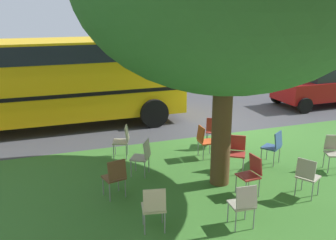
% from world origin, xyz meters
% --- Properties ---
extents(ground, '(80.00, 80.00, 0.00)m').
position_xyz_m(ground, '(0.00, 0.00, 0.00)').
color(ground, '#424247').
extents(grass_verge, '(48.00, 6.00, 0.01)m').
position_xyz_m(grass_verge, '(0.00, 3.20, 0.00)').
color(grass_verge, '#3D752D').
rests_on(grass_verge, ground).
extents(chair_0, '(0.57, 0.58, 0.88)m').
position_xyz_m(chair_0, '(1.24, 2.81, 0.52)').
color(chair_0, '#B7332D').
rests_on(chair_0, ground).
extents(chair_1, '(0.54, 0.55, 0.88)m').
position_xyz_m(chair_1, '(-1.03, 3.60, 0.52)').
color(chair_1, '#ADA393').
rests_on(chair_1, ground).
extents(chair_2, '(0.45, 0.45, 0.88)m').
position_xyz_m(chair_2, '(2.44, 5.16, 0.52)').
color(chair_2, '#ADA393').
rests_on(chair_2, ground).
extents(chair_3, '(0.44, 0.43, 0.88)m').
position_xyz_m(chair_3, '(1.66, 1.81, 0.52)').
color(chair_3, '#C64C1E').
rests_on(chair_3, ground).
extents(chair_4, '(0.49, 0.50, 0.88)m').
position_xyz_m(chair_4, '(4.00, 4.72, 0.52)').
color(chair_4, beige).
rests_on(chair_4, ground).
extents(chair_5, '(0.50, 0.50, 0.88)m').
position_xyz_m(chair_5, '(4.38, 3.23, 0.52)').
color(chair_5, brown).
rests_on(chair_5, ground).
extents(chair_6, '(0.58, 0.57, 0.88)m').
position_xyz_m(chair_6, '(3.52, 2.33, 0.52)').
color(chair_6, '#ADA393').
rests_on(chair_6, ground).
extents(chair_7, '(0.57, 0.57, 0.88)m').
position_xyz_m(chair_7, '(1.04, 1.11, 0.52)').
color(chair_7, '#B7332D').
rests_on(chair_7, ground).
extents(chair_8, '(0.57, 0.58, 0.88)m').
position_xyz_m(chair_8, '(0.17, 2.81, 0.52)').
color(chair_8, '#335184').
rests_on(chair_8, ground).
extents(chair_9, '(0.57, 0.56, 0.88)m').
position_xyz_m(chair_9, '(0.56, 4.56, 0.52)').
color(chair_9, '#ADA393').
rests_on(chair_9, ground).
extents(chair_10, '(0.53, 0.53, 0.88)m').
position_xyz_m(chair_10, '(3.69, 1.05, 0.52)').
color(chair_10, beige).
rests_on(chair_10, ground).
extents(chair_11, '(0.45, 0.45, 0.88)m').
position_xyz_m(chair_11, '(1.61, 4.06, 0.52)').
color(chair_11, '#B7332D').
rests_on(chair_11, ground).
extents(parked_car, '(3.70, 1.92, 1.65)m').
position_xyz_m(parked_car, '(-5.29, -1.82, 0.84)').
color(parked_car, maroon).
rests_on(parked_car, ground).
extents(school_bus, '(10.40, 2.80, 2.88)m').
position_xyz_m(school_bus, '(6.08, -2.52, 1.76)').
color(school_bus, yellow).
rests_on(school_bus, ground).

